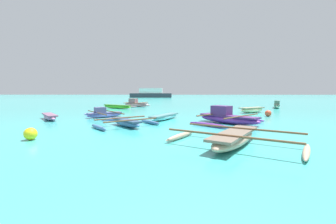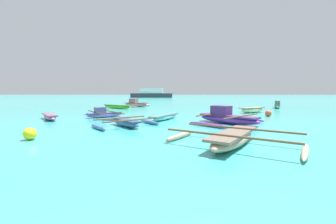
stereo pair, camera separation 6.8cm
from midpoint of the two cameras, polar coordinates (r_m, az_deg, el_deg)
name	(u,v)px [view 2 (the right image)]	position (r m, az deg, el deg)	size (l,w,h in m)	color
moored_boat_0	(117,106)	(24.63, -12.70, 1.39)	(3.63, 2.54, 0.39)	#53D02B
moored_boat_1	(164,117)	(14.47, -0.79, -1.24)	(1.94, 3.12, 0.34)	#74CDD5
moored_boat_2	(136,104)	(27.39, -8.06, 2.06)	(3.36, 3.87, 0.97)	pink
moored_boat_3	(252,110)	(20.66, 20.65, 0.55)	(2.67, 2.10, 0.45)	beige
moored_boat_4	(233,138)	(7.94, 16.45, -6.47)	(4.81, 4.04, 0.52)	tan
moored_boat_5	(50,116)	(16.48, -27.74, -1.01)	(2.18, 2.54, 0.36)	#C77EB0
moored_boat_6	(277,105)	(27.55, 26.06, 1.53)	(1.85, 3.18, 0.83)	#80B799
moored_boat_7	(227,118)	(13.31, 14.88, -1.39)	(4.55, 4.54, 1.00)	purple
moored_boat_8	(104,114)	(16.45, -15.81, -0.49)	(4.00, 4.51, 0.73)	#8A7AD5
moored_boat_9	(126,123)	(11.95, -10.50, -2.69)	(3.61, 3.43, 0.43)	teal
mooring_buoy_0	(30,134)	(9.98, -31.48, -4.74)	(0.47, 0.47, 0.47)	yellow
mooring_buoy_1	(268,113)	(18.00, 24.21, -0.31)	(0.45, 0.45, 0.45)	#E54C2D
distant_ferry	(152,94)	(67.47, -4.15, 4.65)	(12.34, 2.72, 2.72)	#2D333D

